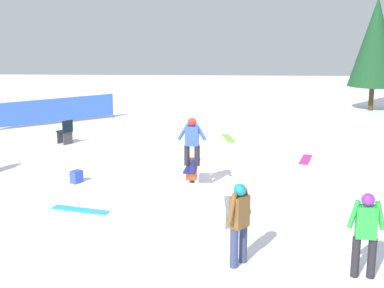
% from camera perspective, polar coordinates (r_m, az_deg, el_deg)
% --- Properties ---
extents(ground_plane, '(60.00, 60.00, 0.00)m').
position_cam_1_polar(ground_plane, '(14.07, -0.00, -4.94)').
color(ground_plane, white).
extents(rail_feature, '(1.97, 0.33, 0.64)m').
position_cam_1_polar(rail_feature, '(13.91, -0.00, -2.83)').
color(rail_feature, black).
rests_on(rail_feature, ground).
extents(snow_kicker_ramp, '(1.84, 1.55, 0.49)m').
position_cam_1_polar(snow_kicker_ramp, '(12.23, -0.15, -6.53)').
color(snow_kicker_ramp, white).
rests_on(snow_kicker_ramp, ground).
extents(main_rider_on_rail, '(1.42, 0.76, 1.29)m').
position_cam_1_polar(main_rider_on_rail, '(13.73, -0.00, 0.13)').
color(main_rider_on_rail, navy).
rests_on(main_rider_on_rail, rail_feature).
extents(bystander_green, '(0.25, 0.64, 1.52)m').
position_cam_1_polar(bystander_green, '(9.67, 18.04, -8.79)').
color(bystander_green, '#272429').
rests_on(bystander_green, ground).
extents(bystander_brown, '(0.59, 0.49, 1.54)m').
position_cam_1_polar(bystander_brown, '(9.69, 5.06, -8.06)').
color(bystander_brown, '#374067').
rests_on(bystander_brown, ground).
extents(loose_snowboard_cyan, '(0.65, 1.44, 0.02)m').
position_cam_1_polar(loose_snowboard_cyan, '(12.88, -11.84, -6.90)').
color(loose_snowboard_cyan, '#2AAFC6').
rests_on(loose_snowboard_cyan, ground).
extents(loose_snowboard_lime, '(1.54, 0.53, 0.02)m').
position_cam_1_polar(loose_snowboard_lime, '(20.16, 3.90, 0.61)').
color(loose_snowboard_lime, '#90D23F').
rests_on(loose_snowboard_lime, ground).
extents(loose_snowboard_magenta, '(1.28, 0.62, 0.02)m').
position_cam_1_polar(loose_snowboard_magenta, '(17.44, 12.02, -1.63)').
color(loose_snowboard_magenta, '#CD2692').
rests_on(loose_snowboard_magenta, ground).
extents(folding_chair, '(0.62, 0.62, 0.88)m').
position_cam_1_polar(folding_chair, '(19.70, -13.35, 1.19)').
color(folding_chair, '#3F3F44').
rests_on(folding_chair, ground).
extents(backpack_on_snow, '(0.37, 0.34, 0.34)m').
position_cam_1_polar(backpack_on_snow, '(14.98, -12.21, -3.43)').
color(backpack_on_snow, blue).
rests_on(backpack_on_snow, ground).
extents(safety_fence, '(3.36, 4.41, 1.10)m').
position_cam_1_polar(safety_fence, '(23.61, -14.46, 3.51)').
color(safety_fence, blue).
rests_on(safety_fence, ground).
extents(pine_tree_near, '(2.40, 2.40, 5.46)m').
position_cam_1_polar(pine_tree_near, '(27.64, 18.98, 10.24)').
color(pine_tree_near, '#4C331E').
rests_on(pine_tree_near, ground).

